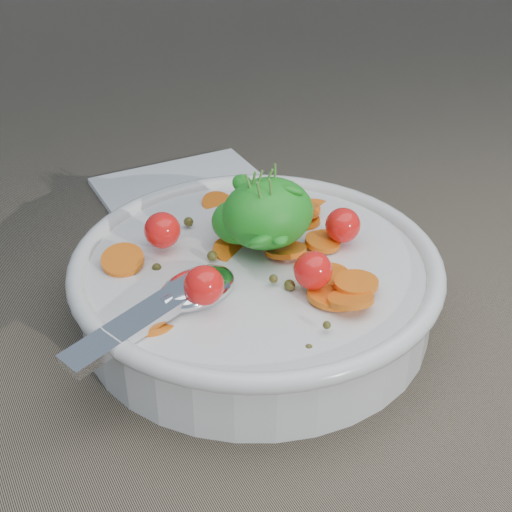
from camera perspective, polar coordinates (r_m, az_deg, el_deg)
name	(u,v)px	position (r m, az deg, el deg)	size (l,w,h in m)	color
ground	(303,326)	(0.54, 3.79, -5.59)	(6.00, 6.00, 0.00)	#776955
bowl	(256,282)	(0.53, -0.02, -2.08)	(0.29, 0.27, 0.12)	silver
napkin	(189,193)	(0.72, -5.42, 5.07)	(0.16, 0.14, 0.01)	white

